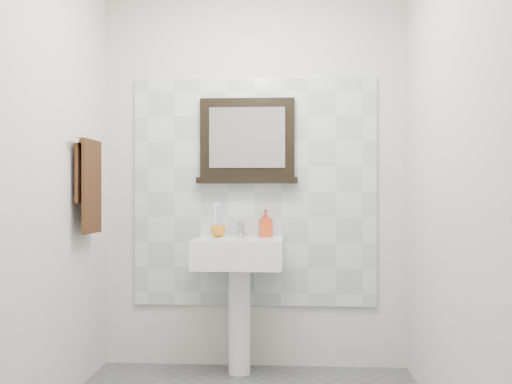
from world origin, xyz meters
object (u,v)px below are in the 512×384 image
(soap_dispenser, at_px, (265,223))
(framed_mirror, at_px, (247,143))
(pedestal_sink, at_px, (239,268))
(hand_towel, at_px, (89,179))
(toothbrush_cup, at_px, (218,231))

(soap_dispenser, relative_size, framed_mirror, 0.27)
(pedestal_sink, relative_size, hand_towel, 1.75)
(framed_mirror, bearing_deg, toothbrush_cup, -157.62)
(framed_mirror, bearing_deg, hand_towel, -152.34)
(toothbrush_cup, distance_m, hand_towel, 0.88)
(pedestal_sink, relative_size, toothbrush_cup, 10.19)
(pedestal_sink, distance_m, hand_towel, 1.06)
(framed_mirror, distance_m, hand_towel, 1.04)
(pedestal_sink, xyz_separation_m, soap_dispenser, (0.16, 0.14, 0.27))
(toothbrush_cup, relative_size, hand_towel, 0.17)
(framed_mirror, bearing_deg, soap_dispenser, -20.49)
(soap_dispenser, distance_m, framed_mirror, 0.54)
(soap_dispenser, bearing_deg, pedestal_sink, -152.68)
(toothbrush_cup, height_order, soap_dispenser, soap_dispenser)
(soap_dispenser, distance_m, hand_towel, 1.14)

